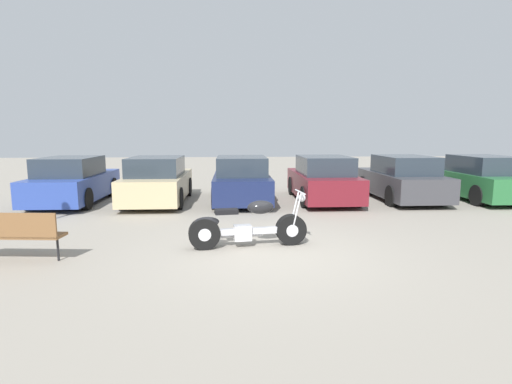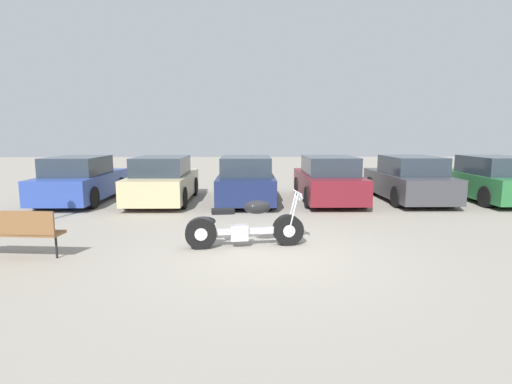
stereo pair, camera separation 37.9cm
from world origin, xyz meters
TOP-DOWN VIEW (x-y plane):
  - ground_plane at (0.00, 0.00)m, footprint 60.00×60.00m
  - motorcycle at (-0.38, 0.43)m, footprint 2.34×0.70m
  - parked_car_blue at (-5.72, 5.75)m, footprint 1.82×4.13m
  - parked_car_champagne at (-3.04, 5.66)m, footprint 1.82×4.13m
  - parked_car_navy at (-0.36, 5.65)m, footprint 1.82×4.13m
  - parked_car_maroon at (2.32, 5.69)m, footprint 1.82×4.13m
  - parked_car_dark_grey at (5.00, 5.74)m, footprint 1.82×4.13m
  - parked_car_green at (7.68, 5.67)m, footprint 1.82×4.13m
  - park_bench at (-4.50, -0.25)m, footprint 1.78×0.56m

SIDE VIEW (x-z plane):
  - ground_plane at x=0.00m, z-range 0.00..0.00m
  - motorcycle at x=-0.38m, z-range -0.13..0.95m
  - park_bench at x=-4.50m, z-range 0.10..0.99m
  - parked_car_blue at x=-5.72m, z-range -0.05..1.43m
  - parked_car_champagne at x=-3.04m, z-range -0.05..1.43m
  - parked_car_navy at x=-0.36m, z-range -0.05..1.43m
  - parked_car_maroon at x=2.32m, z-range -0.05..1.43m
  - parked_car_dark_grey at x=5.00m, z-range -0.05..1.43m
  - parked_car_green at x=7.68m, z-range -0.05..1.43m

